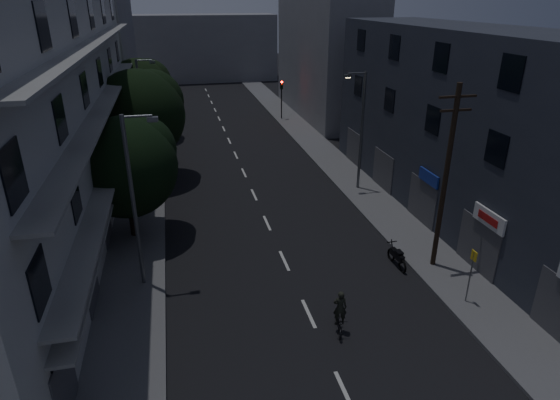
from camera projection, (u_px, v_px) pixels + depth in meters
name	position (u px, v px, depth m)	size (l,w,h in m)	color
ground	(243.00, 171.00, 36.65)	(160.00, 160.00, 0.00)	black
sidewalk_left	(144.00, 177.00, 35.08)	(3.00, 90.00, 0.15)	#565659
sidewalk_right	(334.00, 163.00, 38.16)	(3.00, 90.00, 0.15)	#565659
lane_markings	(232.00, 148.00, 42.23)	(0.15, 60.50, 0.01)	beige
building_left	(38.00, 109.00, 25.14)	(7.00, 36.00, 14.00)	#AFAFAA
building_right	(474.00, 129.00, 27.09)	(6.19, 28.00, 11.00)	#292C37
building_far_left	(101.00, 41.00, 51.54)	(6.00, 20.00, 16.00)	slate
building_far_right	(325.00, 56.00, 51.71)	(6.00, 20.00, 13.00)	slate
building_far_end	(199.00, 48.00, 74.86)	(24.00, 8.00, 10.00)	slate
tree_near	(127.00, 163.00, 24.90)	(5.48, 5.48, 6.75)	black
tree_mid	(140.00, 112.00, 32.85)	(6.42, 6.42, 7.90)	black
tree_far	(140.00, 89.00, 42.64)	(5.96, 5.96, 7.37)	black
traffic_signal_far_right	(282.00, 92.00, 50.56)	(0.28, 0.37, 4.10)	black
traffic_signal_far_left	(155.00, 97.00, 47.84)	(0.28, 0.37, 4.10)	black
street_lamp_left_near	(135.00, 195.00, 20.31)	(1.51, 0.25, 8.00)	slate
street_lamp_right	(360.00, 126.00, 31.25)	(1.51, 0.25, 8.00)	#53575B
street_lamp_left_far	(143.00, 105.00, 37.09)	(1.51, 0.25, 8.00)	slate
utility_pole	(446.00, 176.00, 21.70)	(1.80, 0.24, 9.00)	black
bus_stop_sign	(472.00, 267.00, 20.01)	(0.06, 0.35, 2.52)	#595B60
motorcycle	(397.00, 257.00, 23.52)	(0.54, 1.87, 1.20)	black
cyclist	(339.00, 318.00, 18.81)	(0.87, 1.59, 1.91)	black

